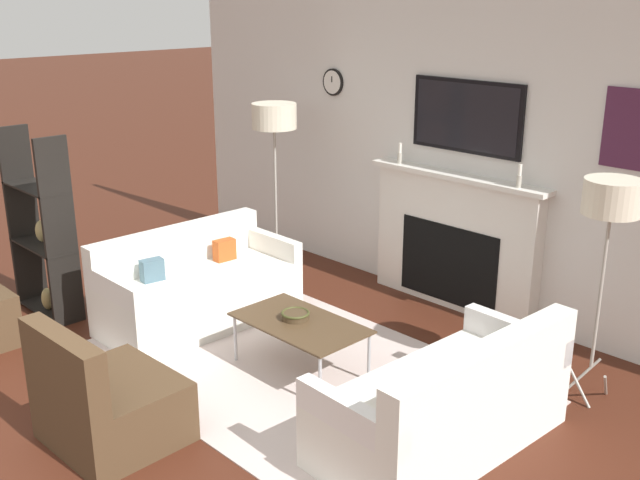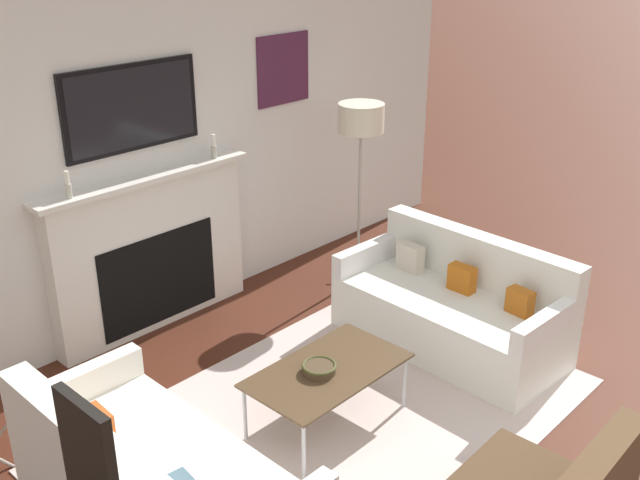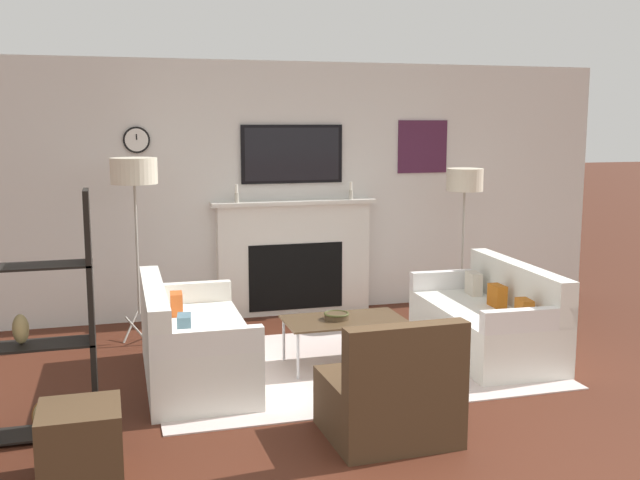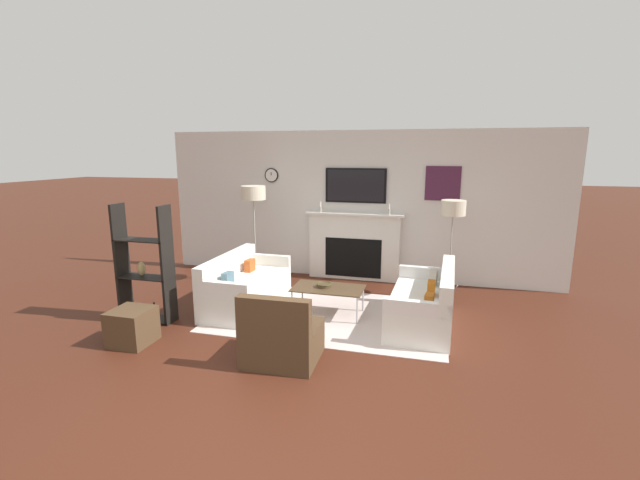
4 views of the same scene
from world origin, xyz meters
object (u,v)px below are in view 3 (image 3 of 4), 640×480
Objects in this scene: couch_left at (191,345)px; armchair at (390,399)px; coffee_table at (344,322)px; shelf_unit at (34,334)px; floor_lamp_right at (465,182)px; couch_right at (489,322)px; floor_lamp_left at (134,174)px; ottoman at (81,443)px; decorative_bowl at (337,316)px.

armchair reaches higher than couch_left.
coffee_table is (0.17, 1.51, 0.11)m from armchair.
shelf_unit is at bearing -160.42° from coffee_table.
floor_lamp_right reaches higher than coffee_table.
couch_right is 2.04× the size of armchair.
floor_lamp_left is 3.11m from ottoman.
floor_lamp_right is (1.87, 2.71, 1.17)m from armchair.
couch_left is 1.82m from floor_lamp_left.
coffee_table is at bearing 0.94° from couch_left.
ottoman is at bearing -99.42° from floor_lamp_left.
shelf_unit is (-2.23, 0.66, 0.43)m from armchair.
coffee_table is 2.62m from ottoman.
floor_lamp_right is at bearing -0.00° from floor_lamp_left.
floor_lamp_left is 1.07× the size of shelf_unit.
ottoman is (-0.81, -1.53, -0.07)m from couch_left.
coffee_table is 0.09m from decorative_bowl.
decorative_bowl is at bearing 1.53° from couch_left.
couch_left is 1.06× the size of floor_lamp_right.
shelf_unit is at bearing -167.56° from couch_right.
couch_right is at bearing 44.25° from armchair.
floor_lamp_right is at bearing 35.18° from coffee_table.
decorative_bowl is 0.14× the size of floor_lamp_right.
coffee_table is (1.30, 0.02, 0.09)m from couch_left.
armchair is 1.78× the size of ottoman.
couch_right is (2.66, -0.00, -0.01)m from couch_left.
coffee_table is at bearing -144.82° from floor_lamp_right.
couch_left is at bearing -157.83° from floor_lamp_right.
floor_lamp_left reaches higher than coffee_table.
shelf_unit is (-2.39, -0.85, 0.32)m from coffee_table.
floor_lamp_left reaches higher than couch_right.
armchair is 1.54m from decorative_bowl.
floor_lamp_left is (-1.65, 1.20, 1.21)m from coffee_table.
ottoman reaches higher than coffee_table.
shelf_unit is (-0.75, -2.05, -0.89)m from floor_lamp_left.
couch_right is 3.50m from floor_lamp_left.
floor_lamp_left is at bearing 118.63° from armchair.
couch_right is at bearing -0.04° from couch_left.
armchair is (-1.53, -1.49, -0.01)m from couch_right.
floor_lamp_right reaches higher than couch_left.
armchair is 0.52× the size of floor_lamp_right.
floor_lamp_right is (3.00, 1.22, 1.15)m from couch_left.
couch_left is 0.99× the size of couch_right.
coffee_table is (-1.36, 0.02, 0.09)m from couch_right.
floor_lamp_right is 0.97× the size of shelf_unit.
coffee_table is 2.56m from shelf_unit.
floor_lamp_left is 3.35m from floor_lamp_right.
armchair reaches higher than coffee_table.
couch_right is 3.64× the size of ottoman.
floor_lamp_left is (-0.35, 1.22, 1.30)m from couch_left.
couch_right is at bearing -0.97° from coffee_table.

